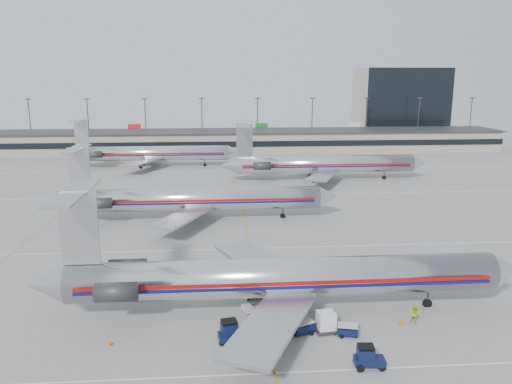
{
  "coord_description": "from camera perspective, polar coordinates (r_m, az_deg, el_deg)",
  "views": [
    {
      "loc": [
        -3.9,
        -51.05,
        21.49
      ],
      "look_at": [
        1.74,
        23.01,
        4.5
      ],
      "focal_mm": 35.0,
      "sensor_mm": 36.0,
      "label": 1
    }
  ],
  "objects": [
    {
      "name": "light_mast_row",
      "position": [
        163.61,
        -3.01,
        8.34
      ],
      "size": [
        163.6,
        0.4,
        15.28
      ],
      "color": "#38383D",
      "rests_on": "ground"
    },
    {
      "name": "cart_inner",
      "position": [
        44.85,
        10.42,
        -15.24
      ],
      "size": [
        1.92,
        1.52,
        0.96
      ],
      "rotation": [
        0.0,
        0.0,
        -0.24
      ],
      "color": "black",
      "rests_on": "ground"
    },
    {
      "name": "tug_center",
      "position": [
        43.64,
        1.25,
        -15.32
      ],
      "size": [
        2.36,
        1.25,
        1.9
      ],
      "rotation": [
        0.0,
        0.0,
        0.02
      ],
      "color": "black",
      "rests_on": "ground"
    },
    {
      "name": "distant_building",
      "position": [
        191.0,
        16.07,
        9.69
      ],
      "size": [
        30.0,
        20.0,
        25.0
      ],
      "primitive_type": "cube",
      "color": "tan",
      "rests_on": "ground"
    },
    {
      "name": "terminal",
      "position": [
        150.2,
        -2.85,
        5.86
      ],
      "size": [
        162.0,
        17.0,
        6.25
      ],
      "color": "gray",
      "rests_on": "ground"
    },
    {
      "name": "belt_loader",
      "position": [
        48.44,
        0.67,
        -12.68
      ],
      "size": [
        4.28,
        2.38,
        2.19
      ],
      "rotation": [
        0.0,
        0.0,
        0.34
      ],
      "color": "#ABABAB",
      "rests_on": "ground"
    },
    {
      "name": "ground",
      "position": [
        55.53,
        0.01,
        -9.89
      ],
      "size": [
        260.0,
        260.0,
        0.0
      ],
      "primitive_type": "plane",
      "color": "gray",
      "rests_on": "ground"
    },
    {
      "name": "cone_right",
      "position": [
        47.74,
        16.25,
        -14.0
      ],
      "size": [
        0.5,
        0.5,
        0.64
      ],
      "primitive_type": "cone",
      "rotation": [
        0.0,
        0.0,
        -0.07
      ],
      "color": "#DE4F07",
      "rests_on": "ground"
    },
    {
      "name": "ramp_worker_near",
      "position": [
        46.23,
        5.64,
        -13.78
      ],
      "size": [
        0.67,
        0.68,
        1.58
      ],
      "primitive_type": "imported",
      "rotation": [
        0.0,
        0.0,
        0.8
      ],
      "color": "#B6D614",
      "rests_on": "ground"
    },
    {
      "name": "apron_markings",
      "position": [
        64.84,
        -0.66,
        -6.46
      ],
      "size": [
        160.0,
        0.15,
        0.02
      ],
      "primitive_type": "cube",
      "color": "silver",
      "rests_on": "ground"
    },
    {
      "name": "tug_right",
      "position": [
        40.63,
        12.64,
        -18.0
      ],
      "size": [
        2.38,
        1.34,
        1.86
      ],
      "rotation": [
        0.0,
        0.0,
        -0.08
      ],
      "color": "black",
      "rests_on": "ground"
    },
    {
      "name": "cone_left",
      "position": [
        44.46,
        -16.4,
        -16.21
      ],
      "size": [
        0.51,
        0.51,
        0.53
      ],
      "primitive_type": "cone",
      "rotation": [
        0.0,
        0.0,
        0.41
      ],
      "color": "#DE4F07",
      "rests_on": "ground"
    },
    {
      "name": "jet_second_row",
      "position": [
        77.36,
        -7.36,
        -0.78
      ],
      "size": [
        44.2,
        26.03,
        11.57
      ],
      "color": "silver",
      "rests_on": "ground"
    },
    {
      "name": "tug_left",
      "position": [
        43.02,
        -2.82,
        -15.72
      ],
      "size": [
        2.64,
        1.7,
        1.99
      ],
      "rotation": [
        0.0,
        0.0,
        0.21
      ],
      "color": "black",
      "rests_on": "ground"
    },
    {
      "name": "jet_foreground",
      "position": [
        46.84,
        2.14,
        -9.69
      ],
      "size": [
        46.26,
        27.24,
        12.11
      ],
      "color": "silver",
      "rests_on": "ground"
    },
    {
      "name": "uld_container",
      "position": [
        44.85,
        8.0,
        -14.52
      ],
      "size": [
        1.94,
        1.68,
        1.86
      ],
      "rotation": [
        0.0,
        0.0,
        0.13
      ],
      "color": "#2D2D30",
      "rests_on": "ground"
    },
    {
      "name": "jet_back_row",
      "position": [
        125.95,
        -12.08,
        4.36
      ],
      "size": [
        43.4,
        26.69,
        11.87
      ],
      "color": "silver",
      "rests_on": "ground"
    },
    {
      "name": "jet_third_row",
      "position": [
        107.84,
        7.48,
        3.2
      ],
      "size": [
        44.68,
        27.48,
        12.22
      ],
      "color": "silver",
      "rests_on": "ground"
    },
    {
      "name": "cart_outer",
      "position": [
        44.72,
        5.33,
        -15.08
      ],
      "size": [
        2.23,
        1.94,
        1.07
      ],
      "rotation": [
        0.0,
        0.0,
        0.42
      ],
      "color": "black",
      "rests_on": "ground"
    },
    {
      "name": "ramp_worker_far",
      "position": [
        47.95,
        17.7,
        -13.2
      ],
      "size": [
        1.11,
        1.06,
        1.8
      ],
      "primitive_type": "imported",
      "rotation": [
        0.0,
        0.0,
        -0.6
      ],
      "color": "#ABC412",
      "rests_on": "ground"
    }
  ]
}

